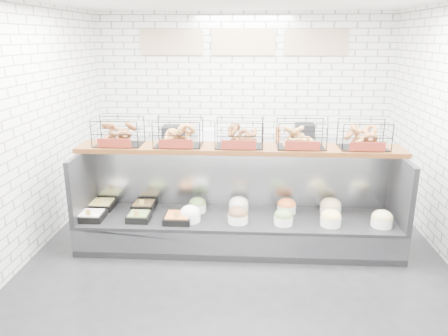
{
  "coord_description": "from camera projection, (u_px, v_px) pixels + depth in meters",
  "views": [
    {
      "loc": [
        0.13,
        -4.82,
        2.58
      ],
      "look_at": [
        -0.19,
        0.45,
        0.99
      ],
      "focal_mm": 35.0,
      "sensor_mm": 36.0,
      "label": 1
    }
  ],
  "objects": [
    {
      "name": "bagel_shelf",
      "position": [
        239.0,
        137.0,
        5.45
      ],
      "size": [
        4.1,
        0.5,
        0.4
      ],
      "color": "#46240F",
      "rests_on": "display_case"
    },
    {
      "name": "display_case",
      "position": [
        238.0,
        220.0,
        5.59
      ],
      "size": [
        4.0,
        0.9,
        1.2
      ],
      "color": "black",
      "rests_on": "ground"
    },
    {
      "name": "ground",
      "position": [
        237.0,
        256.0,
        5.36
      ],
      "size": [
        5.5,
        5.5,
        0.0
      ],
      "primitive_type": "plane",
      "color": "black",
      "rests_on": "ground"
    },
    {
      "name": "room_shell",
      "position": [
        240.0,
        82.0,
        5.34
      ],
      "size": [
        5.02,
        5.51,
        3.01
      ],
      "color": "silver",
      "rests_on": "ground"
    },
    {
      "name": "prep_counter",
      "position": [
        241.0,
        164.0,
        7.54
      ],
      "size": [
        4.0,
        0.6,
        1.2
      ],
      "color": "#93969B",
      "rests_on": "ground"
    }
  ]
}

